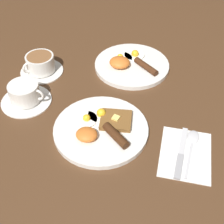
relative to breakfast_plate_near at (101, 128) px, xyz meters
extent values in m
plane|color=#4C301C|center=(0.00, 0.00, -0.01)|extent=(3.00, 3.00, 0.00)
cylinder|color=silver|center=(0.00, 0.00, 0.00)|extent=(0.28, 0.28, 0.01)
cylinder|color=white|center=(-0.05, 0.02, 0.01)|extent=(0.07, 0.07, 0.01)
sphere|color=yellow|center=(-0.05, 0.02, 0.01)|extent=(0.02, 0.02, 0.02)
cylinder|color=white|center=(-0.01, 0.05, 0.01)|extent=(0.08, 0.08, 0.01)
sphere|color=yellow|center=(-0.01, 0.05, 0.02)|extent=(0.03, 0.03, 0.03)
ellipsoid|color=orange|center=(-0.03, -0.05, 0.02)|extent=(0.06, 0.06, 0.03)
cylinder|color=#3E2110|center=(0.05, -0.03, 0.02)|extent=(0.09, 0.08, 0.03)
cube|color=brown|center=(0.04, 0.03, 0.01)|extent=(0.10, 0.09, 0.01)
cube|color=#F4E072|center=(0.04, 0.03, 0.02)|extent=(0.02, 0.02, 0.01)
cylinder|color=silver|center=(0.03, 0.34, 0.00)|extent=(0.27, 0.27, 0.01)
cylinder|color=white|center=(-0.01, 0.35, 0.01)|extent=(0.08, 0.08, 0.01)
sphere|color=yellow|center=(-0.01, 0.35, 0.01)|extent=(0.02, 0.02, 0.02)
cylinder|color=white|center=(0.03, 0.39, 0.01)|extent=(0.08, 0.08, 0.01)
sphere|color=yellow|center=(0.04, 0.38, 0.02)|extent=(0.03, 0.03, 0.03)
ellipsoid|color=orange|center=(-0.01, 0.31, 0.02)|extent=(0.07, 0.07, 0.03)
cylinder|color=#442412|center=(0.09, 0.31, 0.01)|extent=(0.10, 0.09, 0.02)
cylinder|color=silver|center=(-0.27, 0.07, -0.01)|extent=(0.16, 0.16, 0.01)
cylinder|color=silver|center=(-0.27, 0.07, 0.03)|extent=(0.10, 0.10, 0.06)
cylinder|color=brown|center=(-0.27, 0.07, 0.05)|extent=(0.08, 0.08, 0.00)
torus|color=silver|center=(-0.22, 0.07, 0.03)|extent=(0.04, 0.01, 0.04)
cylinder|color=silver|center=(-0.28, 0.24, -0.01)|extent=(0.15, 0.15, 0.01)
cylinder|color=silver|center=(-0.28, 0.24, 0.03)|extent=(0.10, 0.10, 0.06)
cylinder|color=brown|center=(-0.28, 0.24, 0.05)|extent=(0.09, 0.09, 0.00)
torus|color=silver|center=(-0.31, 0.20, 0.03)|extent=(0.03, 0.04, 0.04)
cube|color=white|center=(0.25, -0.03, -0.01)|extent=(0.14, 0.18, 0.01)
cube|color=silver|center=(0.24, 0.01, 0.00)|extent=(0.02, 0.10, 0.00)
cube|color=#9E9EA3|center=(0.23, -0.08, 0.00)|extent=(0.02, 0.08, 0.01)
ellipsoid|color=silver|center=(0.26, 0.03, 0.00)|extent=(0.04, 0.05, 0.01)
cube|color=silver|center=(0.26, -0.06, 0.00)|extent=(0.02, 0.12, 0.00)
camera|label=1|loc=(0.16, -0.60, 0.67)|focal=50.00mm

